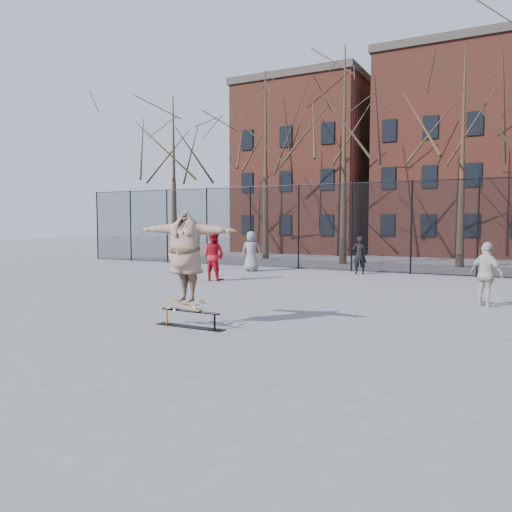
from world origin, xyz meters
The scene contains 11 objects.
ground centered at (0.00, 0.00, 0.00)m, with size 100.00×100.00×0.00m, color #5C5C60.
skate_rail centered at (-0.87, -0.24, 0.14)m, with size 1.67×0.26×0.37m.
skateboard centered at (-0.97, -0.24, 0.42)m, with size 0.82×0.19×0.10m, color #A37041, non-canonical shape.
skater centered at (-0.97, -0.24, 1.44)m, with size 2.40×0.65×1.95m, color #533C97.
bystander_grey centered at (-5.41, 10.89, 0.91)m, with size 0.89×0.58×1.82m, color slate.
bystander_black centered at (-0.74, 12.00, 0.81)m, with size 0.59×0.39×1.62m, color black.
bystander_red centered at (-5.00, 7.10, 0.95)m, with size 0.92×0.72×1.90m, color red.
bystander_white centered at (4.55, 5.60, 0.86)m, with size 1.00×0.42×1.71m, color #BAB3AC.
fence centered at (-0.01, 13.00, 2.05)m, with size 34.03×0.07×4.00m.
tree_row centered at (-0.25, 17.15, 7.36)m, with size 33.66×7.46×10.67m.
rowhouses centered at (0.72, 26.00, 6.06)m, with size 29.00×7.00×13.00m.
Camera 1 is at (5.29, -8.87, 2.26)m, focal length 35.00 mm.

